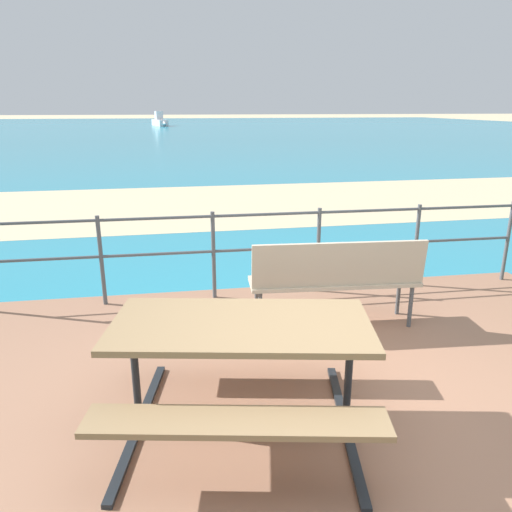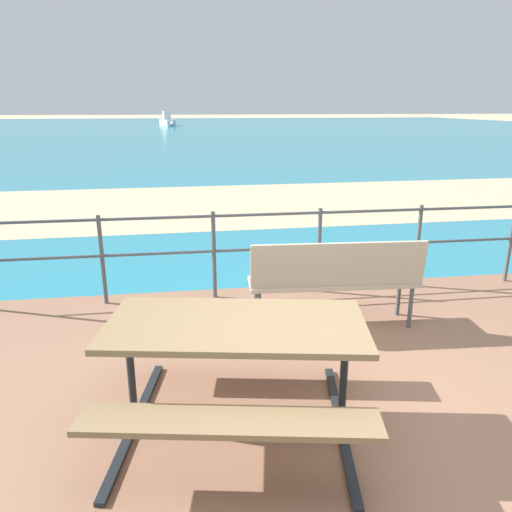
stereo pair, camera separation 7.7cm
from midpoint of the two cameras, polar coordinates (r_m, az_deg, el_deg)
The scene contains 8 objects.
ground_plane at distance 3.54m, azimuth 8.07°, elevation -19.52°, with size 240.00×240.00×0.00m, color beige.
patio_paving at distance 3.52m, azimuth 8.10°, elevation -19.13°, with size 6.40×5.20×0.06m, color #996B51.
sea_water at distance 42.75m, azimuth -8.46°, elevation 14.29°, with size 90.00×90.00×0.01m, color teal.
beach_strip at distance 10.95m, azimuth -4.46°, elevation 6.15°, with size 54.00×4.99×0.01m, color beige.
picnic_table at distance 3.12m, azimuth -2.46°, elevation -10.67°, with size 1.85×1.69×0.76m.
park_bench at distance 4.60m, azimuth 8.95°, elevation -2.23°, with size 1.63×0.51×0.88m.
railing_fence at distance 5.33m, azimuth 0.87°, elevation 1.64°, with size 5.94×0.04×0.97m.
boat_near at distance 54.84m, azimuth -11.28°, elevation 15.27°, with size 1.86×4.56×1.52m.
Camera 1 is at (-0.96, -2.68, 2.11)m, focal length 34.00 mm.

